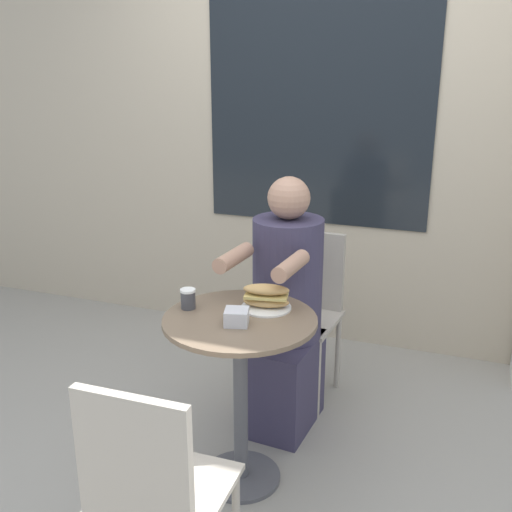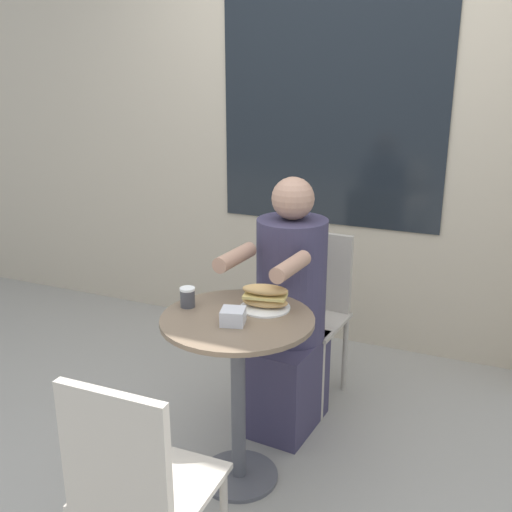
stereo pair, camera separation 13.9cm
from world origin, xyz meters
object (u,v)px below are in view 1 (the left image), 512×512
cafe_table (240,366)px  drink_cup (188,299)px  seated_diner (284,321)px  sandwich_on_plate (266,298)px  diner_chair (306,299)px  empty_chair_across (151,487)px

cafe_table → drink_cup: bearing=175.9°
seated_diner → sandwich_on_plate: seated_diner is taller
diner_chair → empty_chair_across: size_ratio=1.00×
cafe_table → seated_diner: 0.49m
cafe_table → sandwich_on_plate: 0.29m
diner_chair → seated_diner: bearing=92.9°
empty_chair_across → sandwich_on_plate: bearing=85.8°
diner_chair → drink_cup: bearing=76.0°
sandwich_on_plate → diner_chair: bearing=92.1°
sandwich_on_plate → drink_cup: (-0.30, -0.11, -0.00)m
cafe_table → seated_diner: size_ratio=0.61×
diner_chair → drink_cup: (-0.27, -0.81, 0.27)m
cafe_table → diner_chair: size_ratio=0.86×
sandwich_on_plate → drink_cup: size_ratio=2.49×
empty_chair_across → drink_cup: bearing=107.1°
empty_chair_across → cafe_table: bearing=90.2°
sandwich_on_plate → cafe_table: bearing=-117.2°
cafe_table → sandwich_on_plate: bearing=62.8°
seated_diner → drink_cup: 0.60m
seated_diner → cafe_table: bearing=91.0°
diner_chair → sandwich_on_plate: 0.76m
cafe_table → sandwich_on_plate: sandwich_on_plate is taller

